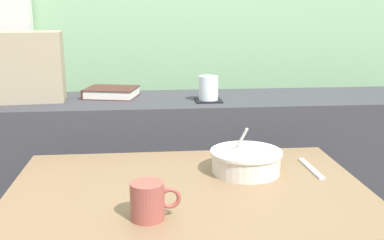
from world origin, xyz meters
name	(u,v)px	position (x,y,z in m)	size (l,w,h in m)	color
dark_console_ledge	(198,193)	(0.00, 0.55, 0.40)	(2.80, 0.38, 0.81)	#38383D
breakfast_table	(188,232)	(-0.10, -0.10, 0.57)	(0.93, 0.63, 0.69)	brown
coaster_square	(208,100)	(0.03, 0.49, 0.81)	(0.10, 0.10, 0.01)	black
juice_glass	(208,89)	(0.03, 0.49, 0.85)	(0.07, 0.07, 0.09)	white
closed_book	(111,92)	(-0.34, 0.61, 0.82)	(0.23, 0.20, 0.04)	#47231E
throw_pillow	(19,67)	(-0.67, 0.55, 0.94)	(0.32, 0.14, 0.26)	tan
soup_bowl	(246,161)	(0.08, 0.00, 0.73)	(0.20, 0.20, 0.14)	silver
fork_utensil	(311,168)	(0.27, 0.01, 0.70)	(0.02, 0.17, 0.01)	silver
ceramic_mug	(148,201)	(-0.20, -0.27, 0.74)	(0.11, 0.08, 0.08)	#9E4C42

